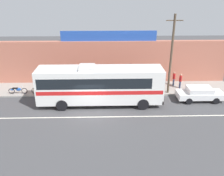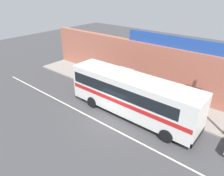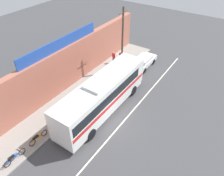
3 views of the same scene
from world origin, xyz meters
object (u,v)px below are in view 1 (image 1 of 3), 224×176
motorcycle_blue (40,90)px  pedestrian_by_curb (174,78)px  parked_car (200,93)px  motorcycle_green (18,90)px  utility_pole (171,54)px  motorcycle_purple (63,90)px  pedestrian_far_right (180,80)px  intercity_bus (99,84)px

motorcycle_blue → pedestrian_by_curb: size_ratio=1.18×
parked_car → motorcycle_green: size_ratio=2.32×
utility_pole → motorcycle_purple: 11.45m
motorcycle_green → motorcycle_blue: 2.31m
parked_car → motorcycle_blue: bearing=173.8°
utility_pole → pedestrian_far_right: utility_pole is taller
intercity_bus → motorcycle_green: (-8.41, 2.27, -1.50)m
intercity_bus → motorcycle_blue: intercity_bus is taller
pedestrian_far_right → pedestrian_by_curb: (-0.49, 0.76, -0.01)m
pedestrian_far_right → utility_pole: bearing=-144.0°
parked_car → motorcycle_purple: 13.65m
motorcycle_green → pedestrian_far_right: bearing=3.6°
pedestrian_far_right → pedestrian_by_curb: size_ratio=1.01×
pedestrian_far_right → motorcycle_blue: bearing=-175.8°
utility_pole → pedestrian_by_curb: size_ratio=4.93×
pedestrian_far_right → intercity_bus: bearing=-158.8°
parked_car → motorcycle_green: (-18.13, 1.71, -0.17)m
utility_pole → motorcycle_purple: bearing=179.9°
utility_pole → pedestrian_by_curb: utility_pole is taller
intercity_bus → motorcycle_blue: 6.67m
utility_pole → motorcycle_green: size_ratio=4.10×
utility_pole → motorcycle_blue: 13.62m
parked_car → intercity_bus: bearing=-176.7°
pedestrian_far_right → pedestrian_by_curb: 0.91m
parked_car → motorcycle_purple: (-13.55, 1.67, -0.17)m
motorcycle_blue → motorcycle_green: bearing=180.0°
utility_pole → motorcycle_green: bearing=179.8°
utility_pole → motorcycle_green: 15.86m
motorcycle_green → pedestrian_far_right: size_ratio=1.19×
motorcycle_blue → pedestrian_by_curb: 14.33m
motorcycle_purple → pedestrian_by_curb: (11.93, 1.87, 0.50)m
motorcycle_purple → parked_car: bearing=-7.0°
parked_car → pedestrian_by_curb: (-1.62, 3.55, 0.33)m
intercity_bus → pedestrian_by_curb: size_ratio=7.13×
intercity_bus → utility_pole: utility_pole is taller
intercity_bus → motorcycle_green: bearing=164.9°
intercity_bus → parked_car: size_ratio=2.55×
motorcycle_purple → motorcycle_blue: same height
motorcycle_purple → motorcycle_blue: (-2.27, 0.04, 0.00)m
intercity_bus → motorcycle_blue: (-6.10, 2.27, -1.50)m
motorcycle_purple → pedestrian_far_right: pedestrian_far_right is taller
utility_pole → pedestrian_by_curb: 3.83m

